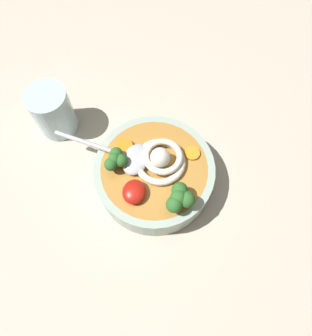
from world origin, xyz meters
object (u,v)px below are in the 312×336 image
(noodle_pile, at_px, (161,159))
(soup_spoon, at_px, (128,157))
(drinking_glass, at_px, (53,112))
(soup_bowl, at_px, (156,174))

(noodle_pile, relative_size, soup_spoon, 0.54)
(noodle_pile, relative_size, drinking_glass, 0.98)
(soup_bowl, xyz_separation_m, noodle_pile, (0.01, -0.01, 0.04))
(soup_bowl, relative_size, soup_spoon, 1.18)
(noodle_pile, height_order, drinking_glass, same)
(noodle_pile, xyz_separation_m, soup_spoon, (-0.00, 0.06, -0.00))
(soup_spoon, height_order, drinking_glass, drinking_glass)
(soup_spoon, bearing_deg, noodle_pile, -166.83)
(drinking_glass, bearing_deg, soup_bowl, -111.50)
(noodle_pile, bearing_deg, soup_bowl, 152.86)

